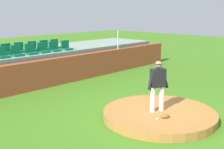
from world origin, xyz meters
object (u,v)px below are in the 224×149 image
(fielding_glove, at_px, (165,116))
(stadium_chair_3, at_px, (43,50))
(pitcher, at_px, (158,82))
(stadium_chair_10, at_px, (45,47))
(stadium_chair_9, at_px, (33,48))
(stadium_chair_11, at_px, (55,46))
(stadium_chair_1, at_px, (17,53))
(stadium_chair_0, at_px, (2,54))
(stadium_chair_5, at_px, (66,47))
(stadium_chair_2, at_px, (31,51))
(baseball, at_px, (157,119))
(stadium_chair_8, at_px, (20,49))
(stadium_chair_7, at_px, (7,51))
(stadium_chair_4, at_px, (54,48))

(fielding_glove, height_order, stadium_chair_3, stadium_chair_3)
(pitcher, distance_m, stadium_chair_10, 8.03)
(stadium_chair_9, relative_size, stadium_chair_11, 1.00)
(pitcher, bearing_deg, stadium_chair_1, 122.66)
(stadium_chair_0, xyz_separation_m, stadium_chair_9, (2.09, 0.88, 0.00))
(stadium_chair_5, bearing_deg, fielding_glove, 73.96)
(pitcher, height_order, stadium_chair_2, pitcher)
(baseball, height_order, stadium_chair_0, stadium_chair_0)
(fielding_glove, bearing_deg, baseball, -167.99)
(stadium_chair_0, bearing_deg, stadium_chair_3, -179.10)
(stadium_chair_8, height_order, stadium_chair_10, same)
(stadium_chair_8, relative_size, stadium_chair_11, 1.00)
(fielding_glove, height_order, stadium_chair_8, stadium_chair_8)
(pitcher, bearing_deg, stadium_chair_0, 128.15)
(fielding_glove, relative_size, stadium_chair_10, 0.60)
(stadium_chair_2, xyz_separation_m, stadium_chair_9, (0.68, 0.89, 0.00))
(stadium_chair_0, relative_size, stadium_chair_7, 1.00)
(stadium_chair_8, bearing_deg, stadium_chair_10, 178.33)
(stadium_chair_4, bearing_deg, stadium_chair_7, -23.27)
(pitcher, distance_m, baseball, 1.24)
(baseball, distance_m, stadium_chair_2, 7.63)
(fielding_glove, distance_m, stadium_chair_0, 7.80)
(stadium_chair_7, height_order, stadium_chair_9, same)
(baseball, bearing_deg, stadium_chair_11, 73.50)
(stadium_chair_1, height_order, stadium_chair_5, same)
(stadium_chair_1, distance_m, stadium_chair_5, 2.82)
(stadium_chair_5, xyz_separation_m, stadium_chair_11, (-0.02, 0.92, 0.00))
(baseball, relative_size, stadium_chair_5, 0.15)
(pitcher, xyz_separation_m, stadium_chair_3, (0.44, 7.09, 0.35))
(fielding_glove, bearing_deg, stadium_chair_9, 108.31)
(stadium_chair_0, relative_size, stadium_chair_2, 1.00)
(stadium_chair_2, relative_size, stadium_chair_5, 1.00)
(stadium_chair_0, relative_size, stadium_chair_8, 1.00)
(pitcher, bearing_deg, stadium_chair_2, 116.99)
(fielding_glove, relative_size, stadium_chair_4, 0.60)
(stadium_chair_4, relative_size, stadium_chair_5, 1.00)
(stadium_chair_9, bearing_deg, stadium_chair_0, 22.92)
(stadium_chair_1, xyz_separation_m, stadium_chair_7, (-0.01, 0.90, 0.00))
(pitcher, xyz_separation_m, stadium_chair_4, (1.11, 7.07, 0.35))
(stadium_chair_7, bearing_deg, stadium_chair_3, 148.35)
(stadium_chair_1, bearing_deg, stadium_chair_7, -89.19)
(stadium_chair_9, bearing_deg, stadium_chair_8, -3.53)
(baseball, height_order, stadium_chair_7, stadium_chair_7)
(baseball, height_order, stadium_chair_3, stadium_chair_3)
(baseball, relative_size, stadium_chair_7, 0.15)
(stadium_chair_8, relative_size, stadium_chair_10, 1.00)
(stadium_chair_5, bearing_deg, stadium_chair_7, -17.97)
(stadium_chair_7, bearing_deg, stadium_chair_5, 162.03)
(stadium_chair_8, xyz_separation_m, stadium_chair_9, (0.71, -0.04, 0.00))
(stadium_chair_11, bearing_deg, stadium_chair_5, 90.93)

